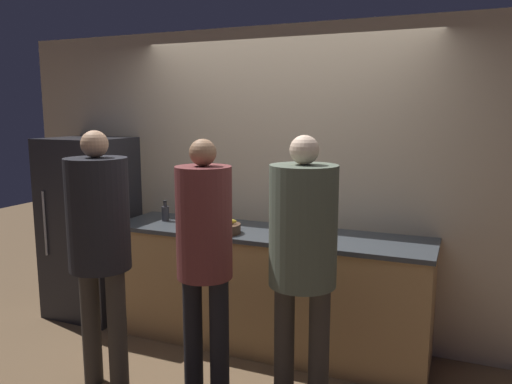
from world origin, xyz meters
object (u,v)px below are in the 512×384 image
person_right (303,246)px  bottle_amber (186,215)px  bottle_dark (165,213)px  fruit_bowl (224,228)px  person_left (99,233)px  person_center (204,245)px  utensil_crock (313,220)px  cup_blue (287,225)px  refrigerator (91,227)px

person_right → bottle_amber: person_right is taller
person_right → bottle_dark: (-1.51, 0.80, -0.07)m
fruit_bowl → bottle_amber: size_ratio=1.25×
person_left → person_center: size_ratio=1.03×
person_right → bottle_dark: 1.71m
person_right → utensil_crock: 1.05m
person_center → fruit_bowl: 0.69m
person_left → person_center: (0.70, 0.18, -0.06)m
person_center → fruit_bowl: size_ratio=6.40×
person_left → person_center: bearing=14.5°
cup_blue → person_center: bearing=-103.1°
person_center → fruit_bowl: person_center is taller
refrigerator → person_left: (0.98, -1.03, 0.27)m
utensil_crock → bottle_amber: 1.07m
person_left → utensil_crock: person_left is taller
utensil_crock → bottle_dark: utensil_crock is taller
person_center → cup_blue: size_ratio=18.64×
person_left → bottle_dark: size_ratio=9.86×
person_left → utensil_crock: bearing=48.8°
person_left → fruit_bowl: bearing=59.2°
cup_blue → bottle_dark: bearing=-174.3°
fruit_bowl → bottle_dark: size_ratio=1.50×
bottle_dark → bottle_amber: bearing=-15.6°
person_right → fruit_bowl: 1.04m
refrigerator → person_right: (2.33, -0.78, 0.26)m
refrigerator → person_right: 2.47m
fruit_bowl → utensil_crock: utensil_crock is taller
person_left → fruit_bowl: 0.99m
person_right → person_left: bearing=-169.7°
person_center → bottle_amber: (-0.62, 0.80, -0.00)m
person_right → cup_blue: (-0.42, 0.91, -0.10)m
person_left → bottle_amber: bearing=85.3°
person_center → person_right: 0.65m
fruit_bowl → cup_blue: fruit_bowl is taller
person_right → cup_blue: bearing=114.8°
cup_blue → utensil_crock: bearing=30.9°
utensil_crock → refrigerator: bearing=-173.5°
bottle_dark → cup_blue: (1.09, 0.11, -0.03)m
bottle_dark → cup_blue: bearing=5.7°
refrigerator → person_left: size_ratio=0.93×
refrigerator → person_center: 1.89m
person_center → person_right: size_ratio=0.98×
fruit_bowl → refrigerator: bearing=173.1°
person_right → cup_blue: size_ratio=18.99×
person_center → bottle_dark: size_ratio=9.59×
person_right → bottle_amber: 1.46m
refrigerator → utensil_crock: bearing=6.5°
person_left → bottle_dark: person_left is taller
person_center → utensil_crock: bearing=69.3°
person_left → fruit_bowl: (0.50, 0.85, -0.11)m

